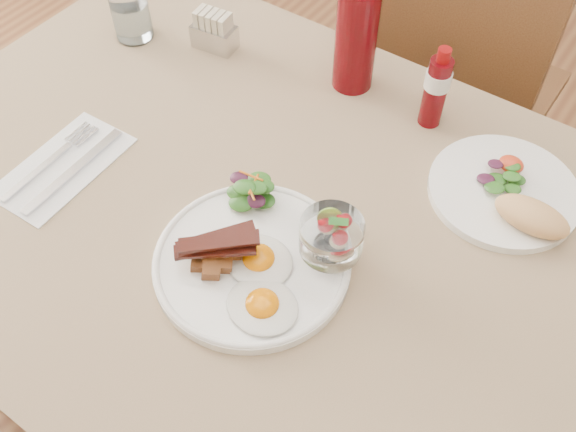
# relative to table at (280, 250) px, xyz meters

# --- Properties ---
(table) EXTENTS (1.33, 0.88, 0.75)m
(table) POSITION_rel_table_xyz_m (0.00, 0.00, 0.00)
(table) COLOR brown
(table) RESTS_ON ground
(chair_far) EXTENTS (0.42, 0.42, 0.93)m
(chair_far) POSITION_rel_table_xyz_m (0.00, 0.66, -0.14)
(chair_far) COLOR brown
(chair_far) RESTS_ON ground
(main_plate) EXTENTS (0.28, 0.28, 0.02)m
(main_plate) POSITION_rel_table_xyz_m (0.02, -0.10, 0.10)
(main_plate) COLOR white
(main_plate) RESTS_ON table
(fried_eggs) EXTENTS (0.16, 0.16, 0.03)m
(fried_eggs) POSITION_rel_table_xyz_m (0.06, -0.12, 0.11)
(fried_eggs) COLOR silver
(fried_eggs) RESTS_ON main_plate
(bacon_potato_pile) EXTENTS (0.11, 0.10, 0.05)m
(bacon_potato_pile) POSITION_rel_table_xyz_m (-0.01, -0.13, 0.13)
(bacon_potato_pile) COLOR brown
(bacon_potato_pile) RESTS_ON main_plate
(side_salad) EXTENTS (0.08, 0.08, 0.04)m
(side_salad) POSITION_rel_table_xyz_m (-0.04, -0.01, 0.13)
(side_salad) COLOR #1E4312
(side_salad) RESTS_ON main_plate
(fruit_cup) EXTENTS (0.09, 0.09, 0.09)m
(fruit_cup) POSITION_rel_table_xyz_m (0.11, -0.03, 0.15)
(fruit_cup) COLOR white
(fruit_cup) RESTS_ON main_plate
(second_plate) EXTENTS (0.23, 0.23, 0.06)m
(second_plate) POSITION_rel_table_xyz_m (0.27, 0.22, 0.10)
(second_plate) COLOR white
(second_plate) RESTS_ON table
(ketchup_bottle) EXTENTS (0.09, 0.09, 0.21)m
(ketchup_bottle) POSITION_rel_table_xyz_m (-0.07, 0.32, 0.19)
(ketchup_bottle) COLOR #500409
(ketchup_bottle) RESTS_ON table
(hot_sauce_bottle) EXTENTS (0.05, 0.05, 0.15)m
(hot_sauce_bottle) POSITION_rel_table_xyz_m (0.09, 0.31, 0.16)
(hot_sauce_bottle) COLOR #500409
(hot_sauce_bottle) RESTS_ON table
(sugar_caddy) EXTENTS (0.09, 0.06, 0.07)m
(sugar_caddy) POSITION_rel_table_xyz_m (-0.34, 0.27, 0.12)
(sugar_caddy) COLOR silver
(sugar_caddy) RESTS_ON table
(water_glass) EXTENTS (0.07, 0.07, 0.12)m
(water_glass) POSITION_rel_table_xyz_m (-0.49, 0.20, 0.14)
(water_glass) COLOR white
(water_glass) RESTS_ON table
(napkin_cutlery) EXTENTS (0.13, 0.23, 0.01)m
(napkin_cutlery) POSITION_rel_table_xyz_m (-0.34, -0.12, 0.09)
(napkin_cutlery) COLOR white
(napkin_cutlery) RESTS_ON table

